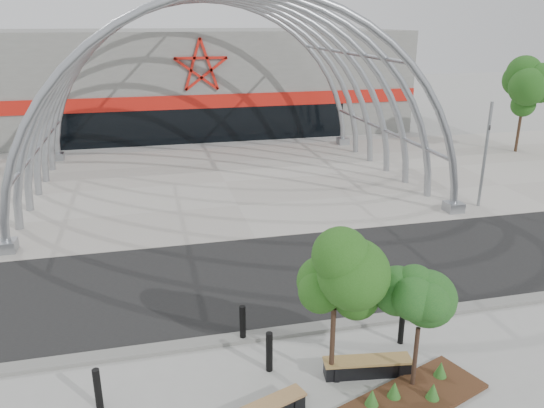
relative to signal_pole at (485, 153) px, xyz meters
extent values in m
plane|color=#9C9C97|center=(-11.68, -8.45, -2.72)|extent=(140.00, 140.00, 0.00)
cube|color=black|center=(-11.68, -4.95, -2.71)|extent=(140.00, 7.00, 0.02)
cube|color=#A7A197|center=(-11.68, 7.05, -2.70)|extent=(60.00, 17.00, 0.04)
cube|color=slate|center=(-11.68, -8.70, -2.66)|extent=(60.00, 0.50, 0.12)
cube|color=slate|center=(-11.68, 25.05, 1.28)|extent=(34.00, 15.00, 8.00)
cube|color=black|center=(-11.68, 17.60, -1.42)|extent=(22.00, 0.25, 2.60)
cube|color=red|center=(-11.68, 17.60, 0.38)|extent=(34.00, 0.30, 1.00)
torus|color=#959A9F|center=(-11.68, -0.45, -2.72)|extent=(20.36, 0.36, 20.36)
torus|color=#959A9F|center=(-11.68, 2.05, -2.72)|extent=(20.36, 0.36, 20.36)
torus|color=#959A9F|center=(-11.68, 4.55, -2.72)|extent=(20.36, 0.36, 20.36)
torus|color=#959A9F|center=(-11.68, 7.05, -2.72)|extent=(20.36, 0.36, 20.36)
torus|color=#959A9F|center=(-11.68, 9.55, -2.72)|extent=(20.36, 0.36, 20.36)
torus|color=#959A9F|center=(-11.68, 12.05, -2.72)|extent=(20.36, 0.36, 20.36)
torus|color=#959A9F|center=(-11.68, 14.55, -2.72)|extent=(20.36, 0.36, 20.36)
cylinder|color=#959A9F|center=(-2.02, 7.05, -0.13)|extent=(0.20, 15.00, 0.20)
cylinder|color=#959A9F|center=(-4.61, 7.05, 4.35)|extent=(0.20, 15.00, 0.20)
cylinder|color=#959A9F|center=(-18.75, 7.05, 4.35)|extent=(0.20, 15.00, 0.20)
cylinder|color=#959A9F|center=(-21.34, 7.05, -0.13)|extent=(0.20, 15.00, 0.20)
cube|color=#959A9F|center=(-21.68, -0.45, -2.47)|extent=(0.80, 0.80, 0.50)
cube|color=#959A9F|center=(-21.68, 14.55, -2.47)|extent=(0.80, 0.80, 0.50)
cube|color=#959A9F|center=(-1.68, -0.45, -2.47)|extent=(0.80, 0.80, 0.50)
cube|color=#959A9F|center=(-1.68, 14.55, -2.47)|extent=(0.80, 0.80, 0.50)
cube|color=#392015|center=(-10.43, -12.42, -2.68)|extent=(5.08, 3.07, 0.09)
cone|color=#347228|center=(-10.44, -12.13, -2.42)|extent=(0.34, 0.34, 0.42)
cone|color=#347228|center=(-9.55, -12.40, -2.42)|extent=(0.34, 0.34, 0.42)
cone|color=#347228|center=(-11.09, -12.26, -2.42)|extent=(0.34, 0.34, 0.42)
cone|color=#347228|center=(-8.92, -11.67, -2.42)|extent=(0.34, 0.34, 0.42)
cylinder|color=gray|center=(0.00, 0.00, -0.12)|extent=(0.15, 0.15, 5.21)
imported|color=black|center=(0.00, 0.00, 1.03)|extent=(0.21, 0.74, 0.15)
cylinder|color=black|center=(-11.68, -11.02, -1.68)|extent=(0.13, 0.13, 2.09)
ellipsoid|color=#1C4F12|center=(-11.68, -11.02, 0.22)|extent=(1.79, 1.79, 2.28)
cylinder|color=black|center=(-9.76, -11.78, -1.86)|extent=(0.11, 0.11, 1.73)
ellipsoid|color=#14451A|center=(-9.76, -11.78, -0.29)|extent=(1.43, 1.43, 1.88)
cube|color=black|center=(-12.96, -11.82, -2.51)|extent=(0.27, 0.47, 0.42)
cube|color=#8E6441|center=(-13.70, -12.09, -2.30)|extent=(2.17, 1.16, 0.06)
cube|color=black|center=(-10.70, -11.07, -2.53)|extent=(2.29, 0.74, 0.38)
cube|color=black|center=(-11.54, -10.95, -2.50)|extent=(0.20, 0.51, 0.45)
cube|color=black|center=(-9.87, -11.19, -2.50)|extent=(0.20, 0.51, 0.45)
cube|color=olive|center=(-10.70, -11.07, -2.27)|extent=(2.36, 0.83, 0.07)
cylinder|color=black|center=(-17.45, -10.76, -2.17)|extent=(0.18, 0.18, 1.11)
cylinder|color=black|center=(-13.58, -8.75, -2.16)|extent=(0.18, 0.18, 1.12)
cylinder|color=black|center=(-13.15, -10.28, -2.15)|extent=(0.18, 0.18, 1.15)
cylinder|color=black|center=(-8.08, -7.76, -2.26)|extent=(0.15, 0.15, 0.93)
cylinder|color=black|center=(-9.18, -9.94, -2.21)|extent=(0.16, 0.16, 1.02)
cylinder|color=black|center=(9.32, 9.55, -1.21)|extent=(0.20, 0.20, 3.03)
ellipsoid|color=#134510|center=(9.32, 9.55, 1.54)|extent=(2.70, 2.70, 3.30)
camera|label=1|loc=(-15.86, -21.85, 6.15)|focal=35.00mm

